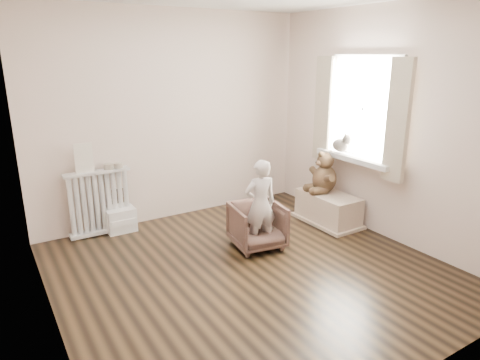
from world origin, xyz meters
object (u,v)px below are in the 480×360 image
toy_vanity (120,210)px  toy_bench (328,207)px  child (260,204)px  teddy_bear (325,169)px  armchair (257,226)px  radiator (100,203)px  plush_cat (341,144)px

toy_vanity → toy_bench: 2.57m
child → teddy_bear: child is taller
armchair → child: (0.00, -0.05, 0.27)m
radiator → toy_bench: (2.54, -1.14, -0.19)m
armchair → toy_vanity: bearing=142.5°
radiator → plush_cat: (2.68, -1.15, 0.61)m
child → toy_vanity: bearing=-38.6°
child → plush_cat: size_ratio=3.44×
child → teddy_bear: bearing=-157.3°
radiator → plush_cat: size_ratio=2.71×
radiator → armchair: 1.87m
radiator → armchair: size_ratio=1.43×
armchair → plush_cat: plush_cat is taller
toy_vanity → plush_cat: bearing=-24.4°
radiator → plush_cat: bearing=-23.2°
radiator → child: (1.38, -1.31, 0.12)m
toy_vanity → child: child is taller
armchair → toy_bench: size_ratio=0.68×
toy_vanity → armchair: size_ratio=0.97×
radiator → toy_bench: 2.79m
toy_vanity → plush_cat: size_ratio=1.84×
teddy_bear → child: bearing=-156.1°
child → toy_bench: 1.22m
child → teddy_bear: 1.22m
toy_vanity → teddy_bear: 2.57m
radiator → toy_vanity: (0.22, -0.03, -0.11)m
plush_cat → teddy_bear: bearing=136.3°
toy_bench → plush_cat: 0.81m
toy_bench → armchair: bearing=-174.0°
armchair → toy_bench: (1.16, 0.12, -0.05)m
radiator → toy_vanity: size_ratio=1.48×
toy_vanity → child: bearing=-47.9°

